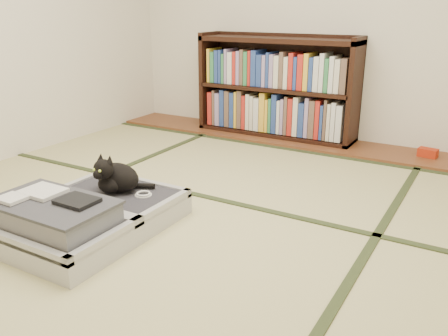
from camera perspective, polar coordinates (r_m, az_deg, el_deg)
The scene contains 9 objects.
floor at distance 2.80m, azimuth -4.53°, elevation -6.70°, with size 4.50×4.50×0.00m, color #C5B983.
wood_strip at distance 4.48m, azimuth 10.15°, elevation 3.13°, with size 4.00×0.50×0.02m, color brown.
red_item at distance 4.27m, azimuth 23.32°, elevation 1.71°, with size 0.15×0.09×0.07m, color #A8240D.
tatami_borders at distance 3.18m, azimuth 0.53°, elevation -3.32°, with size 4.00×4.50×0.01m.
bookcase at distance 4.58m, azimuth 6.32°, elevation 9.33°, with size 1.53×0.35×0.99m.
suitcase at distance 2.75m, azimuth -16.60°, elevation -5.59°, with size 0.73×0.98×0.29m.
cat at distance 2.90m, azimuth -12.97°, elevation -1.07°, with size 0.33×0.33×0.26m.
cable_coil at distance 2.85m, azimuth -9.68°, elevation -3.15°, with size 0.10×0.10×0.02m.
hanger at distance 3.08m, azimuth -9.35°, elevation -4.22°, with size 0.40×0.21×0.01m.
Camera 1 is at (1.46, -2.06, 1.21)m, focal length 38.00 mm.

